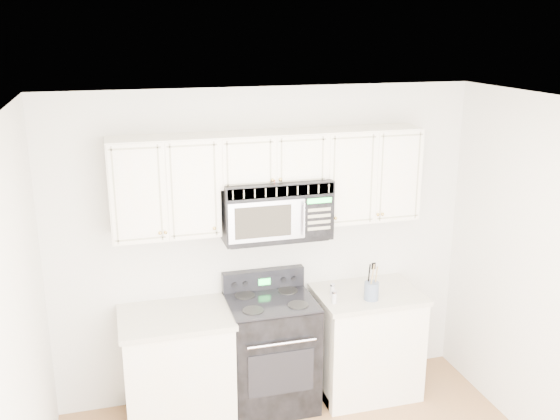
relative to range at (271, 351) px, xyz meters
name	(u,v)px	position (x,y,z in m)	size (l,w,h in m)	color
room	(341,345)	(0.03, -1.46, 0.82)	(3.51, 3.51, 2.61)	olive
base_cabinet_left	(178,372)	(-0.77, -0.02, -0.06)	(0.86, 0.65, 0.92)	#F8EACF
base_cabinet_right	(366,345)	(0.83, -0.02, -0.06)	(0.86, 0.65, 0.92)	#F8EACF
range	(271,351)	(0.00, 0.00, 0.00)	(0.69, 0.63, 1.10)	black
upper_cabinets	(270,175)	(0.03, 0.13, 1.45)	(2.44, 0.37, 0.75)	#F8EACF
microwave	(275,208)	(0.05, 0.08, 1.20)	(0.84, 0.47, 0.46)	black
utensil_crock	(371,290)	(0.80, -0.17, 0.51)	(0.12, 0.12, 0.32)	slate
shaker_salt	(334,297)	(0.48, -0.15, 0.49)	(0.04, 0.04, 0.10)	silver
shaker_pepper	(332,290)	(0.52, -0.01, 0.49)	(0.04, 0.04, 0.10)	silver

